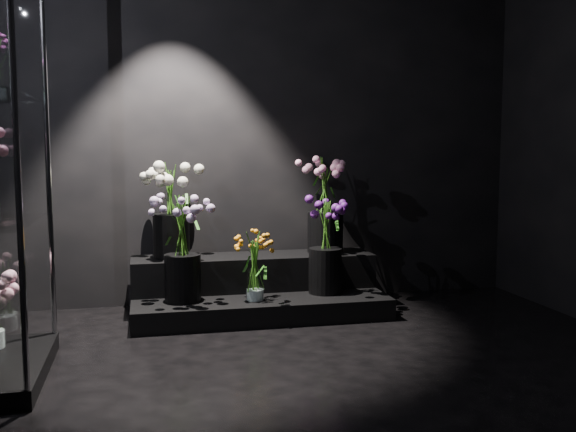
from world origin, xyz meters
name	(u,v)px	position (x,y,z in m)	size (l,w,h in m)	color
floor	(341,394)	(0.00, 0.00, 0.00)	(4.00, 4.00, 0.00)	black
wall_back	(264,118)	(0.00, 2.00, 1.40)	(4.00, 4.00, 0.00)	black
display_riser	(256,289)	(-0.12, 1.65, 0.16)	(1.76, 0.78, 0.39)	black
bouquet_orange_bells	(255,264)	(-0.18, 1.37, 0.39)	(0.26, 0.26, 0.48)	white
bouquet_lilac	(182,241)	(-0.66, 1.46, 0.56)	(0.40, 0.40, 0.71)	black
bouquet_purple	(325,242)	(0.34, 1.48, 0.52)	(0.35, 0.35, 0.66)	black
bouquet_cream_roses	(171,202)	(-0.72, 1.79, 0.79)	(0.50, 0.50, 0.68)	black
bouquet_pink_roses	(325,198)	(0.43, 1.78, 0.80)	(0.48, 0.48, 0.73)	black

